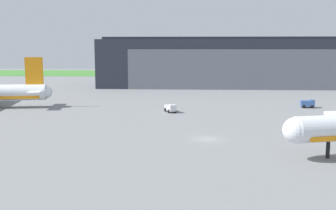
# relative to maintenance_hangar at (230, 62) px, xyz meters

# --- Properties ---
(ground_plane) EXTENTS (440.00, 440.00, 0.00)m
(ground_plane) POSITION_rel_maintenance_hangar_xyz_m (-13.71, -98.82, -9.55)
(ground_plane) COLOR slate
(grass_field_strip) EXTENTS (440.00, 56.00, 0.08)m
(grass_field_strip) POSITION_rel_maintenance_hangar_xyz_m (-13.71, 75.60, -9.51)
(grass_field_strip) COLOR #438134
(grass_field_strip) RESTS_ON ground_plane
(maintenance_hangar) EXTENTS (105.35, 34.45, 20.02)m
(maintenance_hangar) POSITION_rel_maintenance_hangar_xyz_m (0.00, 0.00, 0.00)
(maintenance_hangar) COLOR #232833
(maintenance_hangar) RESTS_ON ground_plane
(ops_van) EXTENTS (3.22, 4.70, 1.99)m
(ops_van) POSITION_rel_maintenance_hangar_xyz_m (-21.43, -70.07, -8.49)
(ops_van) COLOR silver
(ops_van) RESTS_ON ground_plane
(baggage_tug) EXTENTS (3.57, 2.67, 2.12)m
(baggage_tug) POSITION_rel_maintenance_hangar_xyz_m (14.37, -60.86, -8.41)
(baggage_tug) COLOR #335693
(baggage_tug) RESTS_ON ground_plane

